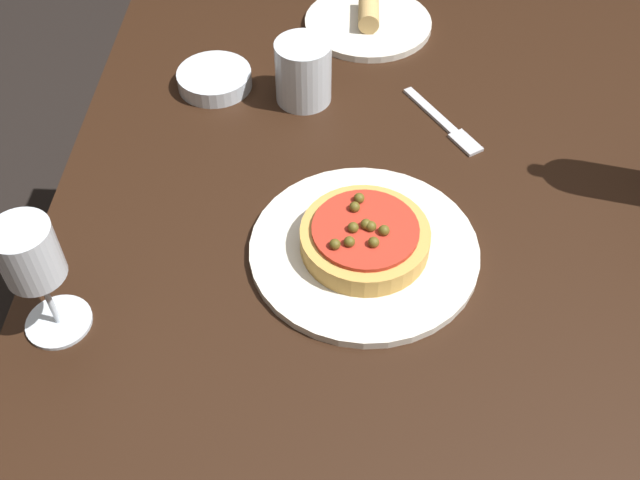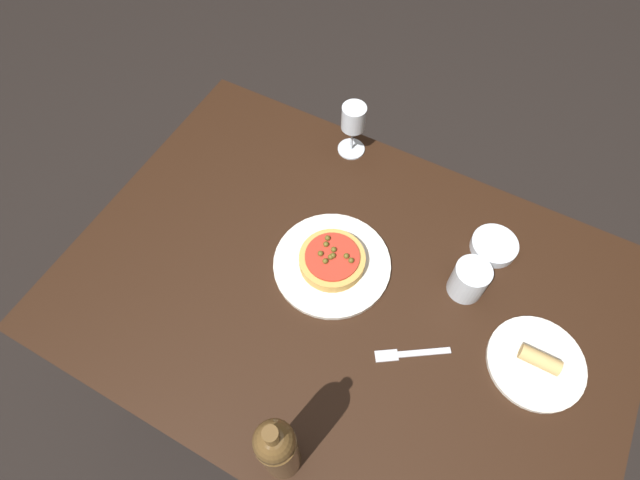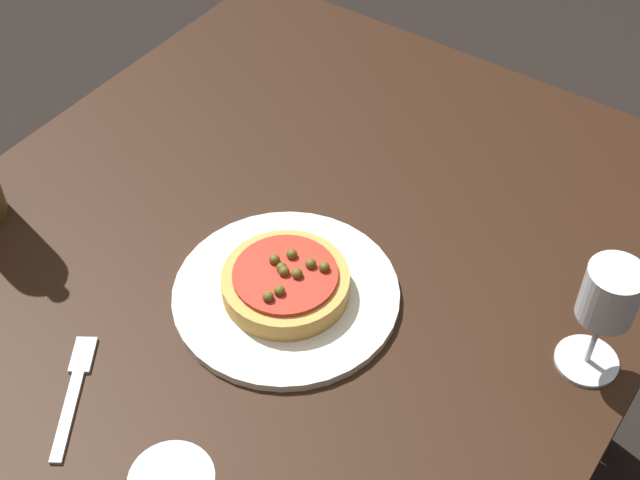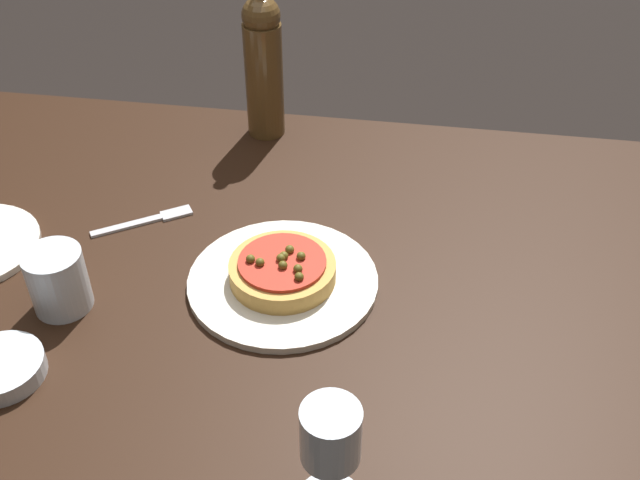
% 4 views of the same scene
% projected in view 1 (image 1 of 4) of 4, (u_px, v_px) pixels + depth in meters
% --- Properties ---
extents(ground_plane, '(14.00, 14.00, 0.00)m').
position_uv_depth(ground_plane, '(371.00, 466.00, 1.57)').
color(ground_plane, black).
extents(dining_table, '(1.36, 0.95, 0.76)m').
position_uv_depth(dining_table, '(395.00, 261.00, 1.07)').
color(dining_table, black).
rests_on(dining_table, ground_plane).
extents(dinner_plate, '(0.29, 0.29, 0.01)m').
position_uv_depth(dinner_plate, '(364.00, 250.00, 0.95)').
color(dinner_plate, silver).
rests_on(dinner_plate, dining_table).
extents(pizza, '(0.16, 0.16, 0.05)m').
position_uv_depth(pizza, '(365.00, 237.00, 0.94)').
color(pizza, gold).
rests_on(pizza, dinner_plate).
extents(wine_glass, '(0.08, 0.08, 0.16)m').
position_uv_depth(wine_glass, '(31.00, 260.00, 0.80)').
color(wine_glass, silver).
rests_on(wine_glass, dining_table).
extents(water_cup, '(0.09, 0.09, 0.10)m').
position_uv_depth(water_cup, '(303.00, 72.00, 1.13)').
color(water_cup, silver).
rests_on(water_cup, dining_table).
extents(side_bowl, '(0.12, 0.12, 0.03)m').
position_uv_depth(side_bowl, '(215.00, 79.00, 1.18)').
color(side_bowl, silver).
rests_on(side_bowl, dining_table).
extents(fork, '(0.16, 0.11, 0.00)m').
position_uv_depth(fork, '(445.00, 124.00, 1.12)').
color(fork, '#B7B7BC').
rests_on(fork, dining_table).
extents(side_plate, '(0.22, 0.22, 0.05)m').
position_uv_depth(side_plate, '(368.00, 21.00, 1.29)').
color(side_plate, silver).
rests_on(side_plate, dining_table).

